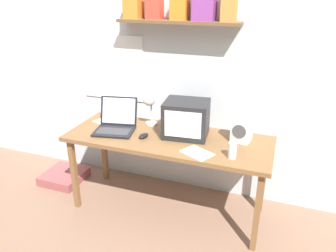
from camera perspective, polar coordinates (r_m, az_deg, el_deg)
name	(u,v)px	position (r m, az deg, el deg)	size (l,w,h in m)	color
ground_plane	(168,208)	(3.10, 0.00, -14.04)	(12.00, 12.00, 0.00)	#886551
back_wall	(185,56)	(2.98, 3.06, 12.13)	(5.60, 0.24, 2.60)	silver
corner_desk	(168,144)	(2.76, 0.00, -3.11)	(1.71, 0.64, 0.72)	brown
crt_monitor	(186,119)	(2.71, 3.20, 1.27)	(0.39, 0.34, 0.30)	#232326
laptop	(116,122)	(2.90, -9.01, 0.67)	(0.39, 0.39, 0.26)	black
desk_lamp	(149,103)	(2.87, -3.25, 4.00)	(0.12, 0.17, 0.31)	silver
juice_glass	(232,151)	(2.43, 11.14, -4.35)	(0.06, 0.06, 0.12)	white
space_heater	(242,127)	(2.69, 12.78, -0.18)	(0.17, 0.16, 0.24)	white
computer_mouse	(144,136)	(2.73, -4.27, -1.70)	(0.08, 0.12, 0.03)	black
printed_handout	(108,121)	(3.11, -10.47, 0.90)	(0.26, 0.26, 0.00)	white
open_notebook	(197,153)	(2.48, 5.08, -4.69)	(0.27, 0.25, 0.00)	silver
floor_cushion	(64,176)	(3.63, -17.61, -8.35)	(0.39, 0.39, 0.09)	#994C4E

